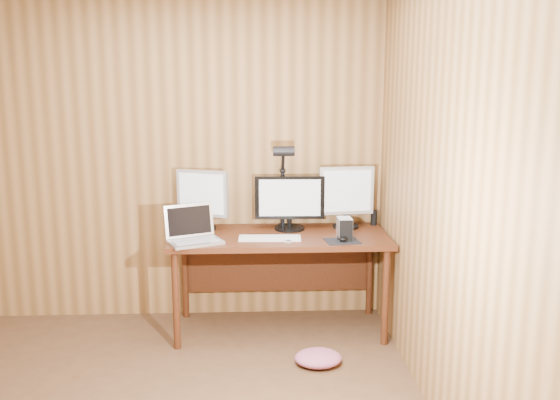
{
  "coord_description": "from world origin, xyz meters",
  "views": [
    {
      "loc": [
        0.73,
        -2.61,
        1.85
      ],
      "look_at": [
        0.93,
        1.58,
        1.02
      ],
      "focal_mm": 38.0,
      "sensor_mm": 36.0,
      "label": 1
    }
  ],
  "objects": [
    {
      "name": "room_shell",
      "position": [
        0.0,
        0.0,
        1.25
      ],
      "size": [
        4.0,
        4.0,
        4.0
      ],
      "color": "brown",
      "rests_on": "ground"
    },
    {
      "name": "mousepad",
      "position": [
        1.36,
        1.42,
        0.75
      ],
      "size": [
        0.26,
        0.22,
        0.0
      ],
      "primitive_type": "cube",
      "rotation": [
        0.0,
        0.0,
        0.15
      ],
      "color": "black",
      "rests_on": "desk"
    },
    {
      "name": "desk_lamp",
      "position": [
        0.96,
        1.79,
        1.18
      ],
      "size": [
        0.16,
        0.23,
        0.69
      ],
      "rotation": [
        0.0,
        0.0,
        -0.19
      ],
      "color": "black",
      "rests_on": "desk"
    },
    {
      "name": "phone",
      "position": [
        0.98,
        1.43,
        0.76
      ],
      "size": [
        0.07,
        0.1,
        0.01
      ],
      "rotation": [
        0.0,
        0.0,
        -0.21
      ],
      "color": "silver",
      "rests_on": "desk"
    },
    {
      "name": "keyboard",
      "position": [
        0.85,
        1.49,
        0.76
      ],
      "size": [
        0.45,
        0.15,
        0.02
      ],
      "rotation": [
        0.0,
        0.0,
        -0.04
      ],
      "color": "silver",
      "rests_on": "desk"
    },
    {
      "name": "monitor_right",
      "position": [
        1.45,
        1.82,
        1.01
      ],
      "size": [
        0.42,
        0.2,
        0.48
      ],
      "rotation": [
        0.0,
        0.0,
        0.11
      ],
      "color": "black",
      "rests_on": "desk"
    },
    {
      "name": "speaker",
      "position": [
        1.69,
        1.9,
        0.81
      ],
      "size": [
        0.05,
        0.05,
        0.12
      ],
      "primitive_type": "cylinder",
      "color": "black",
      "rests_on": "desk"
    },
    {
      "name": "monitor_center",
      "position": [
        1.01,
        1.78,
        0.96
      ],
      "size": [
        0.53,
        0.23,
        0.41
      ],
      "rotation": [
        0.0,
        0.0,
        -0.03
      ],
      "color": "black",
      "rests_on": "desk"
    },
    {
      "name": "hard_drive",
      "position": [
        1.38,
        1.46,
        0.83
      ],
      "size": [
        0.1,
        0.15,
        0.16
      ],
      "rotation": [
        0.0,
        0.0,
        0.02
      ],
      "color": "silver",
      "rests_on": "desk"
    },
    {
      "name": "fabric_pile",
      "position": [
        1.16,
        1.04,
        0.05
      ],
      "size": [
        0.35,
        0.3,
        0.1
      ],
      "primitive_type": null,
      "rotation": [
        0.0,
        0.0,
        0.13
      ],
      "color": "#B25674",
      "rests_on": "floor"
    },
    {
      "name": "laptop",
      "position": [
        0.31,
        1.47,
        0.81
      ],
      "size": [
        0.44,
        0.39,
        0.26
      ],
      "rotation": [
        0.0,
        0.0,
        0.41
      ],
      "color": "silver",
      "rests_on": "desk"
    },
    {
      "name": "desk",
      "position": [
        0.93,
        1.7,
        0.63
      ],
      "size": [
        1.6,
        0.7,
        0.75
      ],
      "color": "#461F0E",
      "rests_on": "floor"
    },
    {
      "name": "monitor_left",
      "position": [
        0.35,
        1.8,
        1.0
      ],
      "size": [
        0.39,
        0.19,
        0.46
      ],
      "rotation": [
        0.0,
        0.0,
        -0.35
      ],
      "color": "black",
      "rests_on": "desk"
    },
    {
      "name": "mouse",
      "position": [
        1.36,
        1.42,
        0.77
      ],
      "size": [
        0.1,
        0.13,
        0.04
      ],
      "primitive_type": "ellipsoid",
      "rotation": [
        0.0,
        0.0,
        0.28
      ],
      "color": "black",
      "rests_on": "mousepad"
    }
  ]
}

